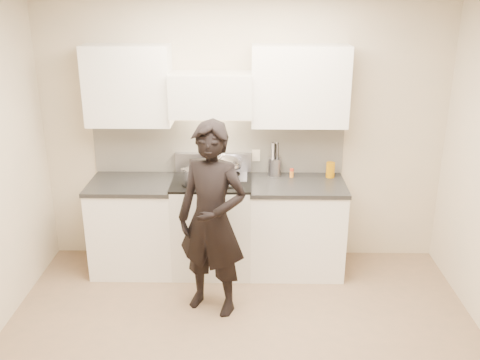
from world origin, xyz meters
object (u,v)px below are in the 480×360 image
object	(u,v)px
stove	(213,224)
utensil_crock	(275,166)
person	(212,220)
wok	(225,165)
counter_right	(296,226)

from	to	relation	value
stove	utensil_crock	size ratio (longest dim) A/B	2.84
person	utensil_crock	bearing A→B (deg)	81.47
stove	wok	size ratio (longest dim) A/B	2.28
counter_right	wok	bearing A→B (deg)	168.45
stove	person	size ratio (longest dim) A/B	0.56
utensil_crock	stove	bearing A→B (deg)	-161.07
counter_right	wok	size ratio (longest dim) A/B	2.18
wok	person	bearing A→B (deg)	-94.71
counter_right	utensil_crock	size ratio (longest dim) A/B	2.72
stove	person	distance (m)	0.82
person	counter_right	bearing A→B (deg)	65.53
stove	wok	distance (m)	0.61
stove	person	world-z (taller)	person
counter_right	wok	xyz separation A→B (m)	(-0.71, 0.14, 0.59)
counter_right	utensil_crock	bearing A→B (deg)	135.75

